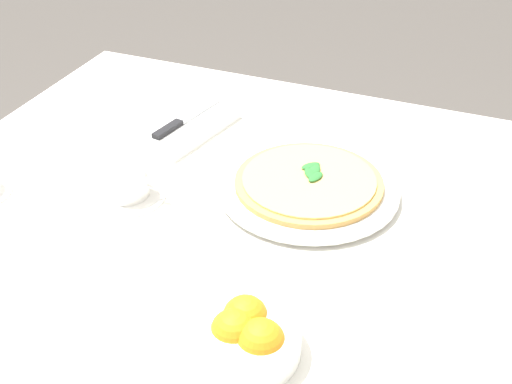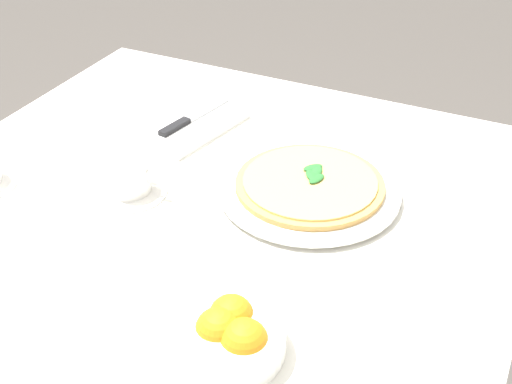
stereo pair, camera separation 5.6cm
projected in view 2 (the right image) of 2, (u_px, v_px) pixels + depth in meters
The scene contains 7 objects.
dining_table at pixel (205, 270), 1.23m from camera, with size 1.04×1.04×0.73m.
pizza_plate at pixel (310, 190), 1.18m from camera, with size 0.31×0.31×0.02m.
pizza at pixel (310, 183), 1.17m from camera, with size 0.26×0.26×0.02m.
coffee_cup_center_back at pixel (129, 178), 1.18m from camera, with size 0.13×0.13×0.07m.
napkin_folded at pixel (191, 124), 1.38m from camera, with size 0.24×0.17×0.02m.
dinner_knife at pixel (192, 117), 1.37m from camera, with size 0.20×0.06×0.01m.
citrus_bowl at pixel (229, 335), 0.88m from camera, with size 0.15×0.15×0.07m.
Camera 2 is at (-0.81, -0.49, 1.40)m, focal length 48.31 mm.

